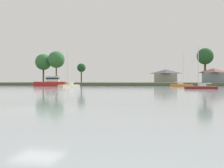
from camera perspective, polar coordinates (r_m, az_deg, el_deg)
The scene contains 12 objects.
ground_plane at distance 15.75m, azimuth -14.51°, elevation -5.06°, with size 400.00×400.00×0.00m, color #939EA3.
far_shore_bank at distance 115.33m, azimuth 9.66°, elevation 0.04°, with size 171.51×44.29×1.05m, color #4C563D.
sailboat_cream at distance 76.54m, azimuth -8.54°, elevation -0.45°, with size 3.96×6.97×10.13m.
sailboat_maroon at distance 59.12m, azimuth 17.30°, elevation -0.78°, with size 6.35×1.86×8.70m.
sailboat_orange at distance 84.41m, azimuth 13.66°, elevation -0.37°, with size 6.40×2.58×10.00m.
cruiser_red at distance 89.40m, azimuth -11.62°, elevation 0.02°, with size 11.17×5.21×5.34m.
shore_tree_left at distance 121.59m, azimuth -11.05°, elevation 4.79°, with size 6.97×6.97×13.02m.
shore_tree_center_right at distance 124.95m, azimuth -13.52°, elevation 4.27°, with size 6.85×6.85×12.11m.
shore_tree_right at distance 120.33m, azimuth -6.13°, elevation 3.19°, with size 3.60×3.60×7.94m.
shore_tree_inland_c at distance 109.65m, azimuth 18.06°, elevation 5.22°, with size 5.97×5.97×12.57m.
cottage_hillside at distance 123.93m, azimuth 10.73°, elevation 1.64°, with size 10.05×10.41×5.54m.
cottage_eastern at distance 108.44m, azimuth 19.55°, elevation 1.67°, with size 7.73×10.46×5.14m.
Camera 1 is at (7.32, -13.86, 1.53)m, focal length 45.87 mm.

